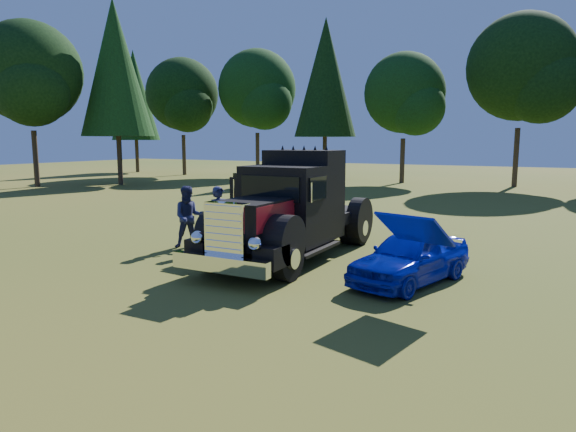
# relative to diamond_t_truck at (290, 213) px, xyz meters

# --- Properties ---
(ground) EXTENTS (120.00, 120.00, 0.00)m
(ground) POSITION_rel_diamond_t_truck_xyz_m (-0.35, -2.64, -1.28)
(ground) COLOR #3F5719
(ground) RESTS_ON ground
(treeline) EXTENTS (72.10, 25.62, 13.84)m
(treeline) POSITION_rel_diamond_t_truck_xyz_m (-0.78, 25.39, 6.56)
(treeline) COLOR #2D2116
(treeline) RESTS_ON ground
(diamond_t_truck) EXTENTS (3.38, 7.16, 3.00)m
(diamond_t_truck) POSITION_rel_diamond_t_truck_xyz_m (0.00, 0.00, 0.00)
(diamond_t_truck) COLOR black
(diamond_t_truck) RESTS_ON ground
(hotrod_coupe) EXTENTS (2.44, 4.19, 1.89)m
(hotrod_coupe) POSITION_rel_diamond_t_truck_xyz_m (3.62, -0.88, -0.66)
(hotrod_coupe) COLOR #1007AB
(hotrod_coupe) RESTS_ON ground
(spectator_near) EXTENTS (0.77, 0.83, 1.91)m
(spectator_near) POSITION_rel_diamond_t_truck_xyz_m (-2.50, 0.17, -0.33)
(spectator_near) COLOR #1B2740
(spectator_near) RESTS_ON ground
(spectator_far) EXTENTS (1.17, 1.15, 1.91)m
(spectator_far) POSITION_rel_diamond_t_truck_xyz_m (-3.42, -0.14, -0.33)
(spectator_far) COLOR #1D2E45
(spectator_far) RESTS_ON ground
(distant_teal_car) EXTENTS (3.66, 3.18, 1.19)m
(distant_teal_car) POSITION_rel_diamond_t_truck_xyz_m (-11.12, 18.78, -0.68)
(distant_teal_car) COLOR #0A3F40
(distant_teal_car) RESTS_ON ground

